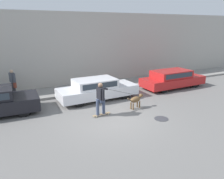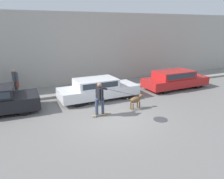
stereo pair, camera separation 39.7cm
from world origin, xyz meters
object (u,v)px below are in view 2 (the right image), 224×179
(parked_car_1, at_px, (98,89))
(pedestrian_with_bag, at_px, (15,80))
(skateboarder, at_px, (100,97))
(dog, at_px, (136,100))
(parked_car_2, at_px, (175,80))

(parked_car_1, height_order, pedestrian_with_bag, pedestrian_with_bag)
(skateboarder, distance_m, pedestrian_with_bag, 6.06)
(parked_car_1, bearing_deg, dog, -63.82)
(parked_car_2, bearing_deg, dog, -154.14)
(pedestrian_with_bag, bearing_deg, parked_car_2, 147.24)
(parked_car_1, relative_size, skateboarder, 1.67)
(parked_car_1, relative_size, dog, 4.35)
(parked_car_2, relative_size, skateboarder, 1.65)
(parked_car_2, distance_m, skateboarder, 6.80)
(parked_car_1, relative_size, pedestrian_with_bag, 3.07)
(parked_car_1, bearing_deg, pedestrian_with_bag, 146.73)
(parked_car_2, bearing_deg, pedestrian_with_bag, 163.75)
(skateboarder, bearing_deg, parked_car_1, 65.72)
(parked_car_1, xyz_separation_m, skateboarder, (-0.80, -2.36, 0.32))
(dog, relative_size, skateboarder, 0.38)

